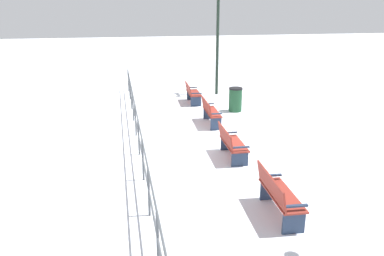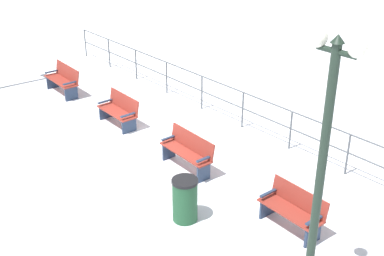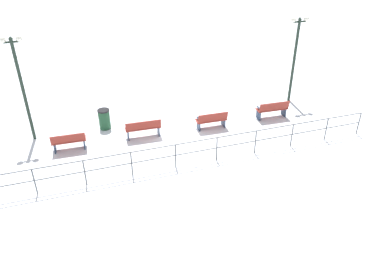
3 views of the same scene
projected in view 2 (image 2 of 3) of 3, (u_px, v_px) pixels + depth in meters
ground_plane at (150, 145)px, 14.00m from camera, size 80.00×80.00×0.00m
bench_nearest at (63, 79)px, 17.12m from camera, size 0.63×1.60×0.94m
bench_second at (119, 110)px, 14.97m from camera, size 0.62×1.46×0.89m
bench_third at (188, 151)px, 12.67m from camera, size 0.55×1.61×0.92m
bench_fourth at (293, 209)px, 10.52m from camera, size 0.61×1.44×0.88m
lamppost_middle at (325, 144)px, 7.46m from camera, size 0.27×0.88×4.73m
waterfront_railing at (222, 95)px, 15.26m from camera, size 0.05×15.77×1.10m
trash_bin at (185, 200)px, 10.76m from camera, size 0.56×0.56×0.98m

